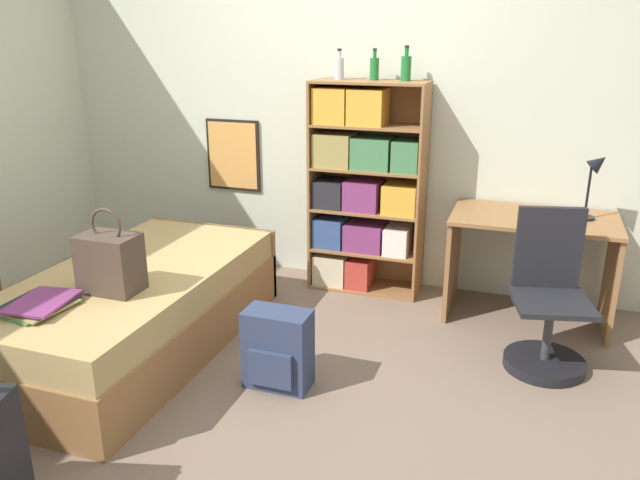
# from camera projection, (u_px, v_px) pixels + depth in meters

# --- Properties ---
(ground_plane) EXTENTS (14.00, 14.00, 0.00)m
(ground_plane) POSITION_uv_depth(u_px,v_px,m) (256.00, 368.00, 3.58)
(ground_plane) COLOR #756051
(wall_back) EXTENTS (10.00, 0.09, 2.60)m
(wall_back) POSITION_uv_depth(u_px,v_px,m) (340.00, 108.00, 4.58)
(wall_back) COLOR beige
(wall_back) RESTS_ON ground_plane
(bed) EXTENTS (1.00, 1.97, 0.50)m
(bed) POSITION_uv_depth(u_px,v_px,m) (137.00, 308.00, 3.77)
(bed) COLOR olive
(bed) RESTS_ON ground_plane
(handbag) EXTENTS (0.31, 0.21, 0.46)m
(handbag) POSITION_uv_depth(u_px,v_px,m) (110.00, 262.00, 3.33)
(handbag) COLOR #47382D
(handbag) RESTS_ON bed
(book_stack_on_bed) EXTENTS (0.33, 0.38, 0.04)m
(book_stack_on_bed) POSITION_uv_depth(u_px,v_px,m) (39.00, 305.00, 3.15)
(book_stack_on_bed) COLOR #427A4C
(book_stack_on_bed) RESTS_ON bed
(bookcase) EXTENTS (0.81, 0.34, 1.52)m
(bookcase) POSITION_uv_depth(u_px,v_px,m) (362.00, 189.00, 4.48)
(bookcase) COLOR olive
(bookcase) RESTS_ON ground_plane
(bottle_green) EXTENTS (0.07, 0.07, 0.21)m
(bottle_green) POSITION_uv_depth(u_px,v_px,m) (339.00, 68.00, 4.30)
(bottle_green) COLOR #B7BCC1
(bottle_green) RESTS_ON bookcase
(bottle_brown) EXTENTS (0.06, 0.06, 0.21)m
(bottle_brown) POSITION_uv_depth(u_px,v_px,m) (374.00, 68.00, 4.24)
(bottle_brown) COLOR #1E6B2D
(bottle_brown) RESTS_ON bookcase
(bottle_clear) EXTENTS (0.07, 0.07, 0.23)m
(bottle_clear) POSITION_uv_depth(u_px,v_px,m) (406.00, 67.00, 4.17)
(bottle_clear) COLOR #1E6B2D
(bottle_clear) RESTS_ON bookcase
(desk) EXTENTS (1.04, 0.62, 0.71)m
(desk) POSITION_uv_depth(u_px,v_px,m) (531.00, 249.00, 4.07)
(desk) COLOR olive
(desk) RESTS_ON ground_plane
(desk_lamp) EXTENTS (0.17, 0.12, 0.44)m
(desk_lamp) POSITION_uv_depth(u_px,v_px,m) (596.00, 174.00, 3.85)
(desk_lamp) COLOR black
(desk_lamp) RESTS_ON desk
(desk_chair) EXTENTS (0.50, 0.50, 0.91)m
(desk_chair) POSITION_uv_depth(u_px,v_px,m) (547.00, 318.00, 3.54)
(desk_chair) COLOR black
(desk_chair) RESTS_ON ground_plane
(backpack) EXTENTS (0.35, 0.23, 0.44)m
(backpack) POSITION_uv_depth(u_px,v_px,m) (278.00, 350.00, 3.34)
(backpack) COLOR #2D3856
(backpack) RESTS_ON ground_plane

